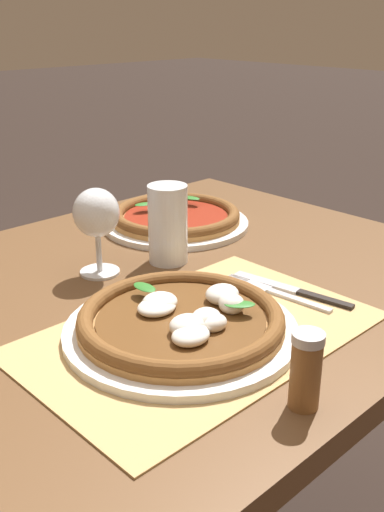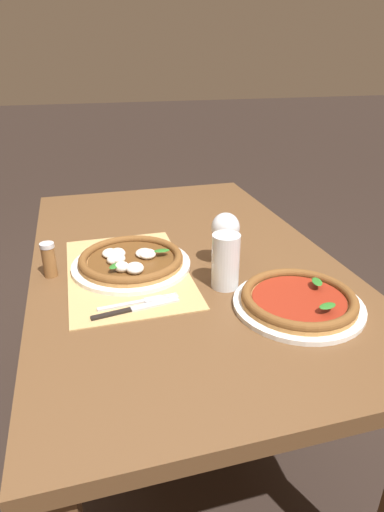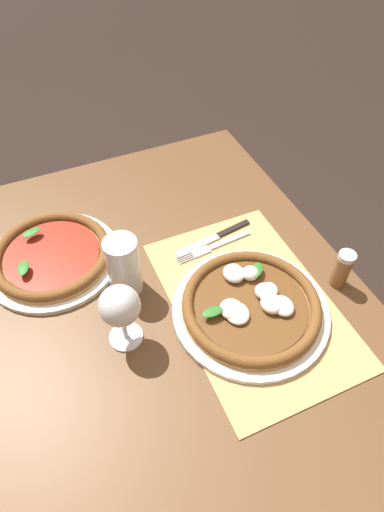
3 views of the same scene
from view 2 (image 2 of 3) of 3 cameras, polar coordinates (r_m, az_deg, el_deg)
name	(u,v)px [view 2 (image 2 of 3)]	position (r m, az deg, el deg)	size (l,w,h in m)	color
ground_plane	(183,431)	(1.75, -1.20, -22.31)	(24.00, 24.00, 0.00)	black
dining_table	(181,283)	(1.34, -1.44, -3.67)	(1.41, 0.87, 0.74)	brown
paper_placemat	(128,271)	(1.21, -8.59, -2.02)	(0.50, 0.32, 0.00)	tan
pizza_near	(131,260)	(1.22, -8.14, -0.58)	(0.33, 0.33, 0.05)	silver
pizza_far	(299,300)	(1.06, 14.03, -5.74)	(0.31, 0.31, 0.04)	silver
wine_glass	(225,230)	(1.20, 4.49, 3.49)	(0.08, 0.08, 0.16)	silver
pint_glass	(225,262)	(1.09, 4.49, -0.82)	(0.07, 0.07, 0.15)	silver
fork	(139,302)	(1.05, -7.06, -6.10)	(0.03, 0.20, 0.00)	#B7B7BC
knife	(136,308)	(1.03, -7.44, -6.93)	(0.05, 0.22, 0.01)	black
pepper_shaker	(49,260)	(1.21, -18.53, -0.46)	(0.04, 0.04, 0.10)	brown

